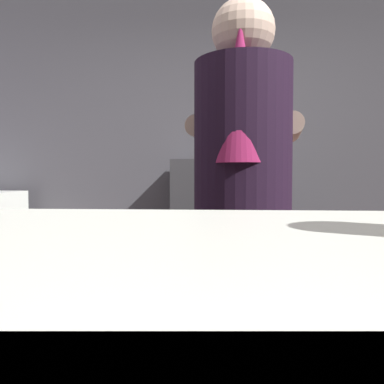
# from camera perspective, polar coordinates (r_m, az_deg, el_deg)

# --- Properties ---
(wall_back) EXTENTS (5.20, 0.10, 2.70)m
(wall_back) POSITION_cam_1_polar(r_m,az_deg,el_deg) (3.45, 4.86, 6.38)
(wall_back) COLOR #4D4C53
(wall_back) RESTS_ON ground
(prep_counter) EXTENTS (2.10, 0.60, 0.90)m
(prep_counter) POSITION_cam_1_polar(r_m,az_deg,el_deg) (1.97, 16.40, -17.37)
(prep_counter) COLOR brown
(prep_counter) RESTS_ON ground
(back_shelf) EXTENTS (0.87, 0.36, 1.24)m
(back_shelf) POSITION_cam_1_polar(r_m,az_deg,el_deg) (3.20, 4.91, -6.41)
(back_shelf) COLOR #363639
(back_shelf) RESTS_ON ground
(bartender) EXTENTS (0.47, 0.54, 1.72)m
(bartender) POSITION_cam_1_polar(r_m,az_deg,el_deg) (1.36, 7.46, -2.36)
(bartender) COLOR #2C3634
(bartender) RESTS_ON ground
(mixing_bowl) EXTENTS (0.16, 0.16, 0.04)m
(mixing_bowl) POSITION_cam_1_polar(r_m,az_deg,el_deg) (1.78, -0.64, -3.79)
(mixing_bowl) COLOR silver
(mixing_bowl) RESTS_ON prep_counter
(chefs_knife) EXTENTS (0.24, 0.09, 0.01)m
(chefs_knife) POSITION_cam_1_polar(r_m,az_deg,el_deg) (1.81, 15.56, -4.37)
(chefs_knife) COLOR silver
(chefs_knife) RESTS_ON prep_counter
(bottle_olive_oil) EXTENTS (0.06, 0.06, 0.23)m
(bottle_olive_oil) POSITION_cam_1_polar(r_m,az_deg,el_deg) (3.07, 6.30, 6.56)
(bottle_olive_oil) COLOR red
(bottle_olive_oil) RESTS_ON back_shelf
(bottle_hot_sauce) EXTENTS (0.07, 0.07, 0.24)m
(bottle_hot_sauce) POSITION_cam_1_polar(r_m,az_deg,el_deg) (3.13, 8.40, 6.48)
(bottle_hot_sauce) COLOR #D2C47C
(bottle_hot_sauce) RESTS_ON back_shelf
(bottle_vinegar) EXTENTS (0.05, 0.05, 0.22)m
(bottle_vinegar) POSITION_cam_1_polar(r_m,az_deg,el_deg) (3.09, 2.59, 6.41)
(bottle_vinegar) COLOR #D0D078
(bottle_vinegar) RESTS_ON back_shelf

